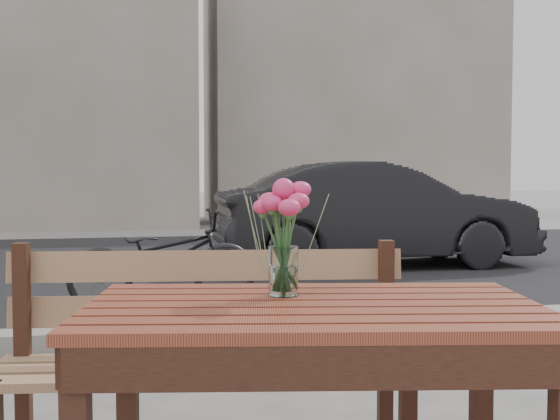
# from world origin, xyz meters

# --- Properties ---
(street) EXTENTS (30.00, 8.12, 0.12)m
(street) POSITION_xyz_m (0.00, 5.06, 0.03)
(street) COLOR black
(street) RESTS_ON ground
(backdrop_buildings) EXTENTS (15.50, 4.00, 8.00)m
(backdrop_buildings) POSITION_xyz_m (0.17, 14.40, 3.60)
(backdrop_buildings) COLOR gray
(backdrop_buildings) RESTS_ON ground
(main_table) EXTENTS (1.37, 0.95, 0.78)m
(main_table) POSITION_xyz_m (0.14, 0.17, 0.65)
(main_table) COLOR #5E2018
(main_table) RESTS_ON ground
(main_bench) EXTENTS (1.51, 0.63, 0.91)m
(main_bench) POSITION_xyz_m (-0.09, 0.79, 0.55)
(main_bench) COLOR #A07353
(main_bench) RESTS_ON ground
(main_vase) EXTENTS (0.19, 0.19, 0.35)m
(main_vase) POSITION_xyz_m (0.09, 0.32, 0.99)
(main_vase) COLOR white
(main_vase) RESTS_ON main_table
(parked_car) EXTENTS (3.87, 1.39, 1.27)m
(parked_car) POSITION_xyz_m (2.57, 6.47, 0.64)
(parked_car) COLOR black
(parked_car) RESTS_ON ground
(bicycle) EXTENTS (1.62, 0.67, 0.83)m
(bicycle) POSITION_xyz_m (-0.09, 4.27, 0.42)
(bicycle) COLOR black
(bicycle) RESTS_ON ground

